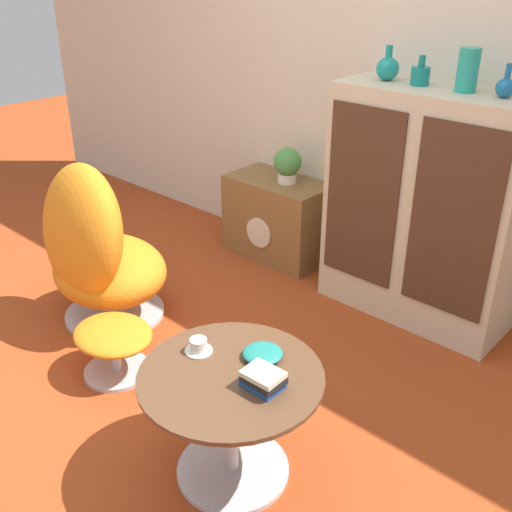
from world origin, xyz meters
The scene contains 15 objects.
ground_plane centered at (0.00, 0.00, 0.00)m, with size 12.00×12.00×0.00m, color #9E3D19.
wall_back centered at (0.00, 1.72, 1.30)m, with size 6.40×0.06×2.60m.
sideboard centered at (0.53, 1.48, 0.62)m, with size 1.00×0.42×1.23m.
tv_console centered at (-0.48, 1.51, 0.26)m, with size 0.67×0.38×0.52m.
egg_chair centered at (-0.67, 0.26, 0.41)m, with size 0.76×0.71×0.92m.
ottoman centered at (-0.23, 0.03, 0.19)m, with size 0.40×0.34×0.26m.
coffee_table centered at (0.62, -0.04, 0.31)m, with size 0.67×0.67×0.47m.
vase_leftmost centered at (0.24, 1.49, 1.29)m, with size 0.11×0.11×0.17m.
vase_inner_left centered at (0.42, 1.49, 1.28)m, with size 0.09×0.09×0.14m.
vase_inner_right centered at (0.65, 1.49, 1.33)m, with size 0.10×0.10×0.20m.
vase_rightmost centered at (0.83, 1.49, 1.28)m, with size 0.09×0.09×0.15m.
potted_plant centered at (-0.41, 1.51, 0.64)m, with size 0.17×0.17×0.22m.
teacup centered at (0.43, -0.02, 0.49)m, with size 0.11×0.11×0.05m.
book_stack centered at (0.75, -0.02, 0.51)m, with size 0.14×0.11×0.07m.
bowl centered at (0.63, 0.11, 0.49)m, with size 0.15×0.15×0.04m.
Camera 1 is at (1.83, -1.24, 1.81)m, focal length 42.00 mm.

